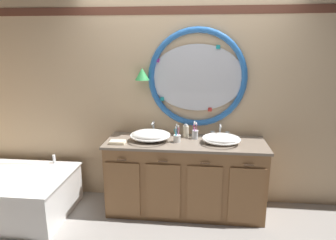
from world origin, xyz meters
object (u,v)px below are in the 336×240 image
Objects in this scene: folded_hand_towel at (117,142)px; sink_basin_left at (150,135)px; sink_basin_right at (221,139)px; toothbrush_holder_right at (195,134)px; soap_dispenser at (186,131)px; toothbrush_holder_left at (177,138)px; bathtub at (8,190)px.

sink_basin_left is at bearing 19.43° from folded_hand_towel.
folded_hand_towel is (-1.16, -0.12, -0.04)m from sink_basin_right.
sink_basin_left is 2.54× the size of folded_hand_towel.
toothbrush_holder_right reaches higher than folded_hand_towel.
sink_basin_right is 2.35× the size of folded_hand_towel.
toothbrush_holder_left is at bearing -116.30° from soap_dispenser.
sink_basin_left is 2.23× the size of toothbrush_holder_right.
folded_hand_towel is (-0.66, -0.12, -0.04)m from toothbrush_holder_left.
sink_basin_left is 0.44m from soap_dispenser.
bathtub is 7.94× the size of folded_hand_towel.
sink_basin_right reaches higher than bathtub.
sink_basin_left is 1.08× the size of sink_basin_right.
bathtub is at bearing -170.82° from sink_basin_left.
folded_hand_towel is at bearing -158.15° from soap_dispenser.
soap_dispenser is (2.05, 0.44, 0.65)m from bathtub.
folded_hand_towel is at bearing -162.78° from toothbrush_holder_right.
sink_basin_left reaches higher than bathtub.
toothbrush_holder_left is at bearing -143.17° from toothbrush_holder_right.
sink_basin_right is 2.51× the size of soap_dispenser.
toothbrush_holder_left reaches higher than soap_dispenser.
sink_basin_right is at bearing 0.90° from toothbrush_holder_left.
toothbrush_holder_right is (2.16, 0.41, 0.63)m from bathtub.
sink_basin_right is at bearing -23.67° from soap_dispenser.
toothbrush_holder_left reaches higher than bathtub.
soap_dispenser is at bearing 156.33° from sink_basin_right.
soap_dispenser is 0.81m from folded_hand_towel.
toothbrush_holder_right is at bearing -17.72° from soap_dispenser.
soap_dispenser is 0.94× the size of folded_hand_towel.
sink_basin_left is at bearing 180.00° from sink_basin_right.
toothbrush_holder_right reaches higher than sink_basin_left.
toothbrush_holder_right is at bearing 36.83° from toothbrush_holder_left.
folded_hand_towel is at bearing 6.25° from bathtub.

